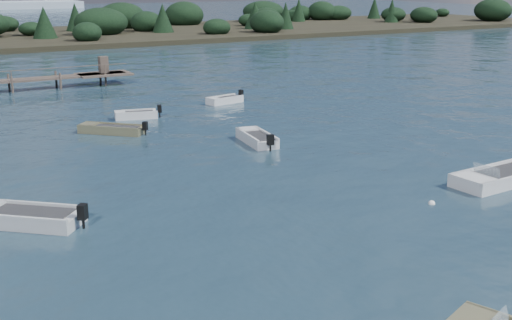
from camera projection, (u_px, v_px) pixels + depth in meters
ground at (36, 72)px, 70.46m from camera, size 400.00×400.00×0.00m
tender_far_white at (136, 116)px, 47.02m from camera, size 3.48×1.90×1.17m
dinghy_extra_a at (112, 131)px, 42.49m from camera, size 4.03×3.97×1.15m
tender_far_grey_b at (225, 101)px, 52.81m from camera, size 3.51×1.79×1.18m
dinghy_mid_white_a at (500, 179)px, 32.14m from camera, size 5.98×2.36×1.39m
dinghy_extra_b at (257, 140)px, 39.95m from camera, size 1.98×4.34×1.29m
dinghy_mid_grey at (24, 220)px, 26.72m from camera, size 4.83×4.58×1.33m
buoy_b at (432, 204)px, 29.14m from camera, size 0.32×0.32×0.32m
far_headland at (130, 25)px, 115.30m from camera, size 190.00×40.00×5.80m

